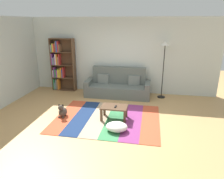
% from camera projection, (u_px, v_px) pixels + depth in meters
% --- Properties ---
extents(ground_plane, '(14.00, 14.00, 0.00)m').
position_uv_depth(ground_plane, '(107.00, 121.00, 5.58)').
color(ground_plane, tan).
extents(back_wall, '(6.80, 0.10, 2.70)m').
position_uv_depth(back_wall, '(122.00, 56.00, 7.54)').
color(back_wall, silver).
rests_on(back_wall, ground_plane).
extents(left_wall, '(0.10, 5.50, 2.70)m').
position_uv_depth(left_wall, '(5.00, 62.00, 6.46)').
color(left_wall, silver).
rests_on(left_wall, ground_plane).
extents(rug, '(2.81, 2.22, 0.01)m').
position_uv_depth(rug, '(107.00, 118.00, 5.69)').
color(rug, '#C64C2D').
rests_on(rug, ground_plane).
extents(couch, '(2.26, 0.80, 1.00)m').
position_uv_depth(couch, '(118.00, 87.00, 7.37)').
color(couch, '#59605B').
rests_on(couch, ground_plane).
extents(bookshelf, '(0.90, 0.28, 1.96)m').
position_uv_depth(bookshelf, '(61.00, 65.00, 7.83)').
color(bookshelf, brown).
rests_on(bookshelf, ground_plane).
extents(coffee_table, '(0.70, 0.46, 0.37)m').
position_uv_depth(coffee_table, '(114.00, 109.00, 5.58)').
color(coffee_table, '#513826').
rests_on(coffee_table, rug).
extents(pouf, '(0.53, 0.44, 0.21)m').
position_uv_depth(pouf, '(117.00, 127.00, 5.02)').
color(pouf, white).
rests_on(pouf, rug).
extents(dog, '(0.22, 0.35, 0.40)m').
position_uv_depth(dog, '(62.00, 111.00, 5.77)').
color(dog, '#473D33').
rests_on(dog, ground_plane).
extents(standing_lamp, '(0.32, 0.32, 1.94)m').
position_uv_depth(standing_lamp, '(165.00, 51.00, 6.80)').
color(standing_lamp, black).
rests_on(standing_lamp, ground_plane).
extents(tv_remote, '(0.05, 0.15, 0.02)m').
position_uv_depth(tv_remote, '(116.00, 107.00, 5.51)').
color(tv_remote, black).
rests_on(tv_remote, coffee_table).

